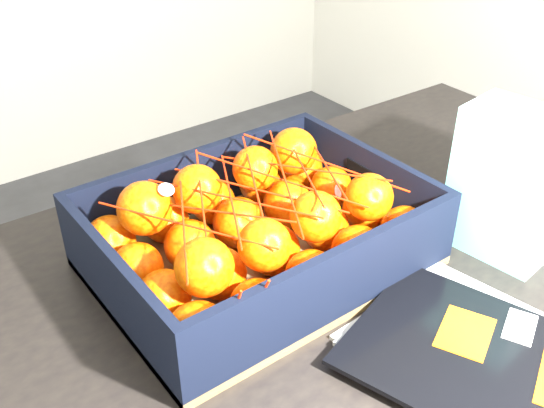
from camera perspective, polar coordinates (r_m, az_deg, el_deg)
table at (r=0.90m, az=8.08°, el=-11.33°), size 1.22×0.83×0.75m
magazine_stack at (r=0.74m, az=19.15°, el=-13.35°), size 0.28×0.33×0.02m
produce_crate at (r=0.82m, az=-1.26°, el=-3.64°), size 0.41×0.31×0.11m
clementine_heap at (r=0.81m, az=-1.37°, el=-2.09°), size 0.39×0.29×0.12m
mesh_net at (r=0.77m, az=-1.45°, el=0.88°), size 0.34×0.27×0.10m
retail_carton at (r=0.88m, az=20.95°, el=1.76°), size 0.11×0.14×0.20m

